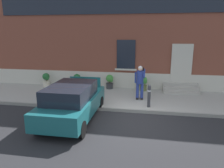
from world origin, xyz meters
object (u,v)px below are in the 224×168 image
hatchback_car_teal (73,101)px  planter_cream (46,79)px  bollard_near_person (149,95)px  planter_charcoal (110,81)px  planter_terracotta (77,80)px  person_on_phone (140,81)px  planter_olive (143,83)px

hatchback_car_teal → planter_cream: (-3.33, 4.35, -0.18)m
hatchback_car_teal → planter_cream: size_ratio=4.73×
bollard_near_person → planter_charcoal: size_ratio=1.22×
bollard_near_person → planter_charcoal: bollard_near_person is taller
planter_terracotta → bollard_near_person: bearing=-32.6°
planter_cream → planter_terracotta: same height
bollard_near_person → hatchback_car_teal: bearing=-151.6°
planter_terracotta → hatchback_car_teal: bearing=-73.3°
hatchback_car_teal → planter_cream: 5.48m
bollard_near_person → person_on_phone: (-0.46, 1.00, 0.44)m
bollard_near_person → person_on_phone: bearing=114.8°
planter_charcoal → planter_olive: 2.01m
hatchback_car_teal → planter_charcoal: size_ratio=4.73×
planter_cream → planter_charcoal: size_ratio=1.00×
planter_terracotta → planter_charcoal: same height
planter_terracotta → planter_charcoal: size_ratio=1.00×
hatchback_car_teal → person_on_phone: 3.68m
planter_terracotta → planter_olive: 4.02m
person_on_phone → planter_terracotta: person_on_phone is taller
planter_charcoal → hatchback_car_teal: bearing=-98.7°
planter_olive → hatchback_car_teal: bearing=-121.5°
hatchback_car_teal → planter_olive: bearing=58.5°
hatchback_car_teal → planter_terracotta: hatchback_car_teal is taller
hatchback_car_teal → planter_terracotta: (-1.32, 4.40, -0.18)m
planter_terracotta → planter_cream: bearing=-178.7°
planter_cream → planter_charcoal: bearing=2.3°
bollard_near_person → planter_charcoal: 3.71m
person_on_phone → planter_terracotta: 4.30m
hatchback_car_teal → planter_olive: size_ratio=4.73×
planter_olive → bollard_near_person: bearing=-83.4°
bollard_near_person → planter_terracotta: 5.15m
planter_charcoal → bollard_near_person: bearing=-51.1°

